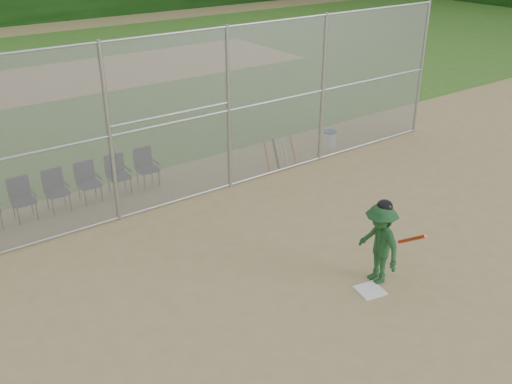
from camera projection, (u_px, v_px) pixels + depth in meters
ground at (337, 296)px, 10.28m from camera, size 100.00×100.00×0.00m
grass_strip at (35, 83)px, 23.40m from camera, size 100.00×100.00×0.00m
dirt_patch_far at (35, 83)px, 23.40m from camera, size 24.00×24.00×0.00m
backstop_fence at (192, 115)px, 13.03m from camera, size 16.09×0.09×4.00m
home_plate at (370, 290)px, 10.41m from camera, size 0.55×0.55×0.02m
batter_at_plate at (379, 243)px, 10.36m from camera, size 0.90×1.32×1.68m
water_cooler at (330, 138)px, 16.90m from camera, size 0.37×0.37×0.47m
spare_bats at (280, 153)px, 15.39m from camera, size 0.96×0.41×0.82m
chair_2 at (23, 200)px, 12.68m from camera, size 0.54×0.52×0.96m
chair_3 at (57, 191)px, 13.08m from camera, size 0.54×0.52×0.96m
chair_4 at (89, 183)px, 13.48m from camera, size 0.54×0.52×0.96m
chair_5 at (119, 175)px, 13.88m from camera, size 0.54×0.52×0.96m
chair_6 at (147, 168)px, 14.28m from camera, size 0.54×0.52×0.96m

